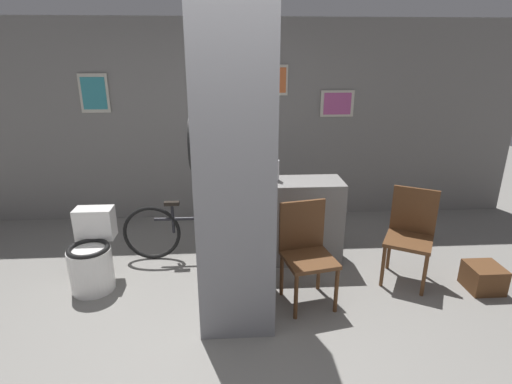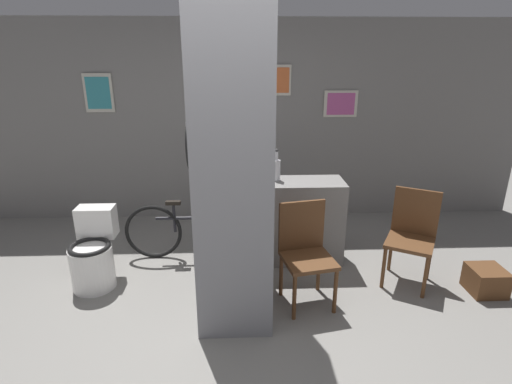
% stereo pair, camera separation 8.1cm
% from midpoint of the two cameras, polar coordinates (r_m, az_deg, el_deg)
% --- Properties ---
extents(ground_plane, '(14.00, 14.00, 0.00)m').
position_cam_midpoint_polar(ground_plane, '(3.44, -5.49, -20.14)').
color(ground_plane, gray).
extents(wall_back, '(8.00, 0.09, 2.60)m').
position_cam_midpoint_polar(wall_back, '(5.36, -5.15, 9.79)').
color(wall_back, gray).
rests_on(wall_back, ground_plane).
extents(pillar_center, '(0.63, 0.91, 2.60)m').
position_cam_midpoint_polar(pillar_center, '(3.23, -3.83, 3.45)').
color(pillar_center, gray).
rests_on(pillar_center, ground_plane).
extents(counter_shelf, '(1.23, 0.44, 0.91)m').
position_cam_midpoint_polar(counter_shelf, '(4.35, 3.44, -4.14)').
color(counter_shelf, gray).
rests_on(counter_shelf, ground_plane).
extents(toilet, '(0.41, 0.57, 0.74)m').
position_cam_midpoint_polar(toilet, '(4.23, -22.88, -8.59)').
color(toilet, white).
rests_on(toilet, ground_plane).
extents(chair_near_pillar, '(0.51, 0.51, 0.93)m').
position_cam_midpoint_polar(chair_near_pillar, '(3.65, 6.52, -8.06)').
color(chair_near_pillar, brown).
rests_on(chair_near_pillar, ground_plane).
extents(chair_by_doorway, '(0.59, 0.59, 0.93)m').
position_cam_midpoint_polar(chair_by_doorway, '(4.22, 20.69, -5.32)').
color(chair_by_doorway, brown).
rests_on(chair_by_doorway, ground_plane).
extents(bicycle, '(1.58, 0.42, 0.67)m').
position_cam_midpoint_polar(bicycle, '(4.47, -9.10, -5.48)').
color(bicycle, black).
rests_on(bicycle, ground_plane).
extents(bottle_tall, '(0.08, 0.08, 0.34)m').
position_cam_midpoint_polar(bottle_tall, '(4.19, 2.23, 3.34)').
color(bottle_tall, silver).
rests_on(bottle_tall, counter_shelf).
extents(floor_crate, '(0.31, 0.31, 0.25)m').
position_cam_midpoint_polar(floor_crate, '(4.50, 29.27, -10.60)').
color(floor_crate, brown).
rests_on(floor_crate, ground_plane).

